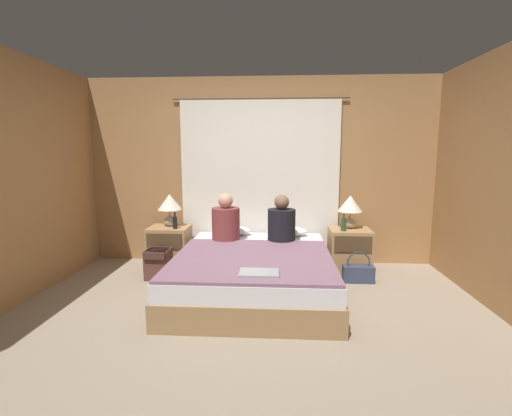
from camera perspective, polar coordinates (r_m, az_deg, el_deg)
name	(u,v)px	position (r m, az deg, el deg)	size (l,w,h in m)	color
ground_plane	(249,317)	(3.58, -1.02, -16.48)	(16.00, 16.00, 0.00)	gray
wall_back	(260,172)	(5.07, 0.60, 5.61)	(4.76, 0.06, 2.50)	#A37547
curtain_panel	(260,182)	(5.02, 0.56, 3.98)	(2.33, 0.02, 2.23)	white
bed	(254,272)	(4.12, -0.28, -9.87)	(1.67, 2.09, 0.43)	#99754C
nightstand_left	(170,247)	(5.04, -13.14, -5.87)	(0.51, 0.45, 0.55)	#A87F51
nightstand_right	(349,250)	(4.92, 14.18, -6.28)	(0.51, 0.45, 0.55)	#A87F51
lamp_left	(170,205)	(5.00, -13.13, 0.47)	(0.31, 0.31, 0.43)	#B2A899
lamp_right	(350,207)	(4.88, 14.27, 0.22)	(0.31, 0.31, 0.43)	#B2A899
pillow_left	(231,231)	(4.91, -3.89, -3.48)	(0.53, 0.28, 0.12)	white
pillow_right	(287,231)	(4.87, 4.74, -3.59)	(0.53, 0.28, 0.12)	white
blanket_on_bed	(252,259)	(3.80, -0.55, -7.83)	(1.61, 1.51, 0.03)	slate
person_left_in_bed	(226,222)	(4.55, -4.66, -2.18)	(0.34, 0.34, 0.59)	brown
person_right_in_bed	(282,223)	(4.50, 3.95, -2.34)	(0.34, 0.34, 0.58)	black
beer_bottle_on_left_stand	(175,222)	(4.84, -12.36, -2.15)	(0.06, 0.06, 0.22)	black
beer_bottle_on_right_stand	(343,224)	(4.72, 13.31, -2.41)	(0.06, 0.06, 0.22)	#2D4C28
laptop_on_bed	(259,273)	(3.31, 0.47, -9.92)	(0.35, 0.23, 0.02)	#9EA0A5
backpack_on_floor	(158,262)	(4.67, -14.80, -8.03)	(0.29, 0.29, 0.36)	brown
handbag_on_floor	(358,273)	(4.58, 15.45, -9.59)	(0.36, 0.15, 0.37)	#333D56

